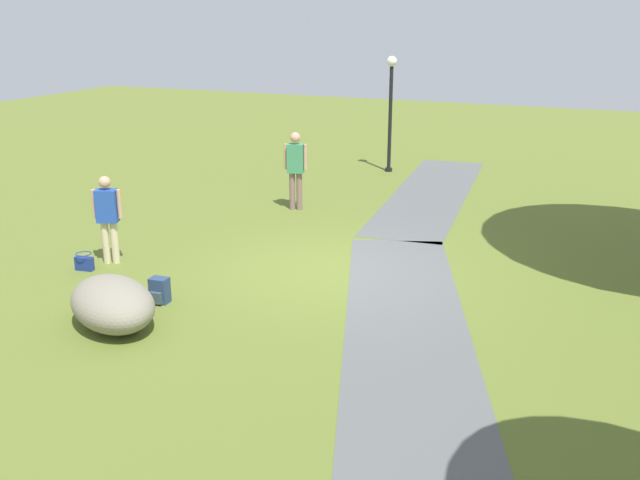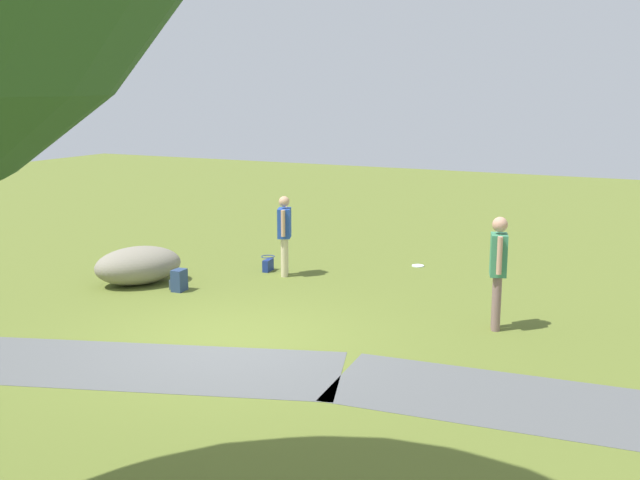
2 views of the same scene
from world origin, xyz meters
The scene contains 10 objects.
ground_plane centered at (0.00, 0.00, 0.00)m, with size 48.00×48.00×0.00m, color #5E6C2A.
footpath_segment_near centered at (-6.02, 0.12, 0.00)m, with size 8.13×2.47×0.01m.
footpath_segment_mid centered at (1.75, 1.79, 0.00)m, with size 8.13×4.27×0.01m.
lamp_post centered at (-7.99, -1.61, 1.96)m, with size 0.28×0.28×3.14m.
lawn_boulder centered at (3.36, -2.05, 0.36)m, with size 1.76×1.96×0.71m.
woman_with_handbag centered at (1.19, -3.83, 0.91)m, with size 0.36×0.48×1.58m.
man_near_boulder centered at (-3.35, -2.32, 1.02)m, with size 0.33×0.50×1.75m.
handbag_on_grass centered at (1.68, -4.02, 0.14)m, with size 0.31×0.33×0.31m.
backpack_by_boulder centered at (2.37, -1.97, 0.19)m, with size 0.28×0.29×0.40m.
frisbee_on_grass centered at (-0.90, -5.77, 0.01)m, with size 0.25×0.25×0.02m.
Camera 1 is at (10.76, 4.30, 4.32)m, focal length 40.03 mm.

